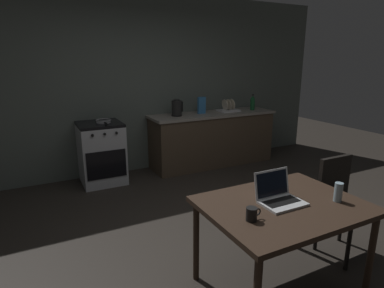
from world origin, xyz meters
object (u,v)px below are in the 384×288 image
dining_table (283,212)px  dish_rack (228,109)px  stove_oven (102,153)px  chair (342,199)px  laptop (279,197)px  frying_pan (104,121)px  coffee_mug (252,214)px  electric_kettle (177,108)px  cereal_box (202,105)px  bottle (253,103)px  drinking_glass (338,192)px

dining_table → dish_rack: (1.44, 2.94, 0.28)m
stove_oven → chair: bearing=-60.4°
laptop → frying_pan: size_ratio=0.82×
coffee_mug → dish_rack: size_ratio=0.34×
chair → coffee_mug: 1.27m
coffee_mug → dining_table: bearing=15.1°
dining_table → laptop: size_ratio=3.70×
frying_pan → coffee_mug: size_ratio=3.40×
electric_kettle → cereal_box: size_ratio=0.96×
stove_oven → cereal_box: bearing=0.8°
laptop → coffee_mug: laptop is taller
bottle → dining_table: bearing=-123.5°
dish_rack → chair: bearing=-101.9°
stove_oven → laptop: 3.01m
drinking_glass → dining_table: bearing=158.1°
chair → dish_rack: 2.88m
electric_kettle → bottle: bottle is taller
chair → drinking_glass: chair is taller
laptop → dish_rack: size_ratio=0.94×
frying_pan → electric_kettle: bearing=1.5°
frying_pan → cereal_box: bearing=1.8°
dining_table → coffee_mug: size_ratio=10.35×
bottle → coffee_mug: size_ratio=2.39×
laptop → dish_rack: bearing=62.6°
laptop → frying_pan: bearing=102.2°
chair → bottle: size_ratio=3.31×
stove_oven → laptop: bearing=-76.1°
bottle → chair: bearing=-111.1°
bottle → drinking_glass: bottle is taller
frying_pan → dish_rack: dish_rack is taller
stove_oven → electric_kettle: size_ratio=3.40×
cereal_box → dining_table: bearing=-107.4°
dining_table → drinking_glass: bearing=-21.9°
bottle → drinking_glass: size_ratio=1.86×
electric_kettle → dish_rack: bearing=0.0°
chair → bottle: (1.06, 2.74, 0.49)m
electric_kettle → coffee_mug: electric_kettle is taller
dining_table → laptop: (-0.02, 0.03, 0.12)m
dish_rack → laptop: bearing=-116.6°
dish_rack → frying_pan: bearing=-179.2°
drinking_glass → bottle: bearing=63.4°
laptop → cereal_box: size_ratio=1.18×
dish_rack → electric_kettle: bearing=180.0°
bottle → coffee_mug: (-2.28, -2.99, -0.24)m
chair → cereal_box: cereal_box is taller
dining_table → frying_pan: 3.00m
laptop → bottle: size_ratio=1.17×
stove_oven → frying_pan: 0.47m
bottle → stove_oven: bearing=179.0°
electric_kettle → frying_pan: (-1.15, -0.03, -0.10)m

